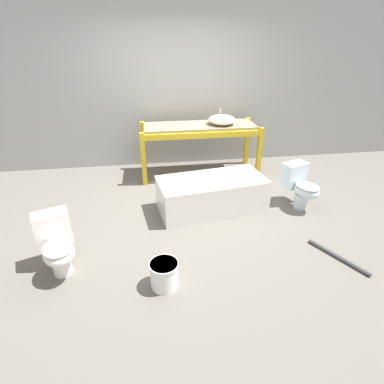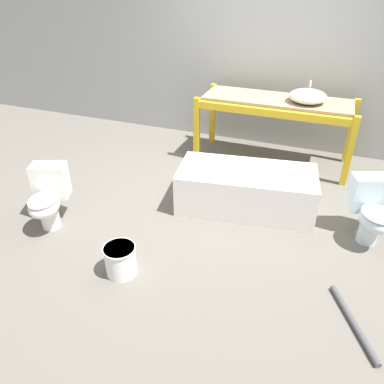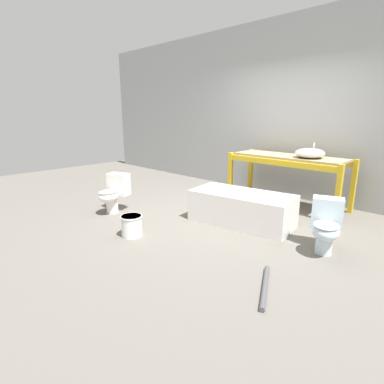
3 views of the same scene
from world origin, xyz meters
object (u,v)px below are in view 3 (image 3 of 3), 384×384
(sink_basin, at_px, (310,153))
(bathtub_main, at_px, (242,206))
(bucket_white, at_px, (132,225))
(toilet_near, at_px, (114,192))
(toilet_far, at_px, (326,224))

(sink_basin, xyz_separation_m, bathtub_main, (-0.40, -1.22, -0.68))
(bucket_white, bearing_deg, bathtub_main, 61.84)
(sink_basin, relative_size, bucket_white, 1.64)
(toilet_near, bearing_deg, bucket_white, -41.27)
(bucket_white, bearing_deg, toilet_far, 33.09)
(bucket_white, bearing_deg, toilet_near, 159.51)
(toilet_near, distance_m, bucket_white, 1.11)
(bathtub_main, bearing_deg, toilet_far, -13.61)
(toilet_near, bearing_deg, sink_basin, 24.84)
(sink_basin, height_order, toilet_far, sink_basin)
(toilet_far, height_order, bucket_white, toilet_far)
(toilet_near, xyz_separation_m, toilet_far, (2.98, 0.89, 0.00))
(bathtub_main, relative_size, toilet_near, 2.46)
(bathtub_main, xyz_separation_m, toilet_near, (-1.77, -1.00, 0.07))
(bathtub_main, bearing_deg, toilet_near, -159.18)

